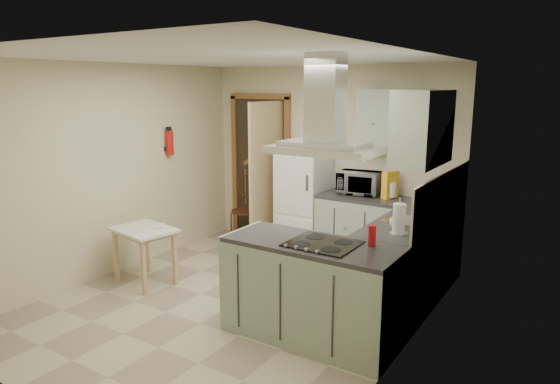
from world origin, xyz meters
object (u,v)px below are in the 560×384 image
Objects in this scene: peninsula at (312,290)px; bentwood_chair at (245,211)px; drop_leaf_table at (145,256)px; microwave at (359,183)px; fridge at (304,199)px; extractor_hood at (324,150)px.

bentwood_chair is (-2.24, 2.00, -0.01)m from peninsula.
peninsula reaches higher than drop_leaf_table.
microwave is (1.76, 0.05, 0.60)m from bentwood_chair.
fridge reaches higher than microwave.
bentwood_chair is (-2.34, 2.00, -1.28)m from extractor_hood.
fridge is 2.91× the size of microwave.
bentwood_chair is 1.86m from microwave.
peninsula is 2.23m from drop_leaf_table.
extractor_hood is at bearing -56.21° from fridge.
fridge is at bearing 123.79° from extractor_hood.
microwave is (0.75, 0.07, 0.29)m from fridge.
microwave is (-0.47, 2.05, 0.59)m from peninsula.
extractor_hood is 1.75× the size of microwave.
extractor_hood is (0.10, 0.00, 1.27)m from peninsula.
microwave reaches higher than bentwood_chair.
drop_leaf_table is 0.79× the size of bentwood_chair.
drop_leaf_table is 2.73m from microwave.
fridge is 1.06m from bentwood_chair.
drop_leaf_table is at bearing -109.75° from bentwood_chair.
fridge reaches higher than drop_leaf_table.
extractor_hood reaches higher than peninsula.
drop_leaf_table is at bearing 177.97° from peninsula.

